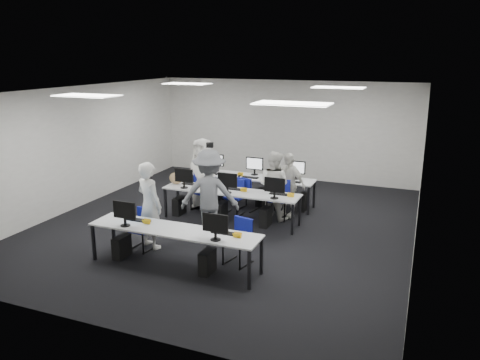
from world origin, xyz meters
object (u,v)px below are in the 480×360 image
at_px(chair_3, 234,204).
at_px(student_0, 150,205).
at_px(photographer, 209,194).
at_px(student_1, 274,185).
at_px(chair_0, 142,237).
at_px(chair_1, 238,250).
at_px(chair_7, 282,204).
at_px(chair_4, 277,206).
at_px(student_2, 203,173).
at_px(desk_front, 174,232).
at_px(chair_6, 248,199).
at_px(chair_2, 203,198).
at_px(student_3, 288,185).
at_px(desk_mid, 231,193).
at_px(chair_5, 206,194).

height_order(chair_3, student_0, student_0).
bearing_deg(photographer, student_1, -136.25).
height_order(chair_0, student_1, student_1).
xyz_separation_m(chair_1, chair_7, (-0.03, 2.83, 0.03)).
height_order(chair_4, student_2, student_2).
distance_m(desk_front, photographer, 1.57).
distance_m(chair_3, photographer, 1.69).
distance_m(chair_1, photographer, 1.58).
xyz_separation_m(chair_6, chair_7, (0.91, -0.14, 0.03)).
bearing_deg(desk_front, chair_0, 155.16).
bearing_deg(student_0, chair_0, 81.11).
bearing_deg(chair_6, student_0, -97.60).
distance_m(chair_2, student_3, 2.16).
bearing_deg(desk_mid, student_0, -114.84).
relative_size(chair_3, student_1, 0.52).
height_order(chair_0, chair_6, chair_6).
bearing_deg(chair_6, chair_1, -61.39).
bearing_deg(photographer, chair_7, -136.42).
bearing_deg(chair_3, chair_1, -60.62).
distance_m(student_1, photographer, 1.84).
bearing_deg(photographer, chair_2, -77.03).
xyz_separation_m(chair_1, student_0, (-1.91, 0.08, 0.61)).
bearing_deg(student_0, student_2, -65.02).
distance_m(chair_3, chair_6, 0.48).
bearing_deg(chair_6, chair_3, -102.32).
distance_m(student_0, photographer, 1.26).
height_order(chair_4, chair_7, chair_7).
height_order(chair_0, chair_2, chair_2).
xyz_separation_m(chair_2, chair_5, (-0.07, 0.31, 0.02)).
height_order(desk_mid, chair_4, chair_4).
height_order(chair_0, chair_4, chair_4).
bearing_deg(chair_3, chair_6, 71.98).
distance_m(chair_1, chair_7, 2.83).
relative_size(student_1, student_3, 1.05).
relative_size(chair_1, photographer, 0.45).
height_order(chair_0, photographer, photographer).
xyz_separation_m(chair_1, chair_3, (-1.13, 2.53, -0.00)).
bearing_deg(chair_7, chair_3, -172.42).
bearing_deg(student_0, chair_1, -160.53).
bearing_deg(chair_5, chair_4, -5.75).
distance_m(desk_mid, chair_5, 1.40).
bearing_deg(chair_6, chair_5, -164.92).
xyz_separation_m(chair_0, student_0, (0.11, 0.18, 0.62)).
distance_m(chair_0, photographer, 1.61).
bearing_deg(chair_7, student_0, -132.14).
height_order(student_2, student_3, student_2).
bearing_deg(desk_mid, chair_6, 85.77).
distance_m(student_1, student_2, 1.90).
height_order(chair_5, student_3, student_3).
xyz_separation_m(chair_6, student_3, (1.03, -0.07, 0.50)).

